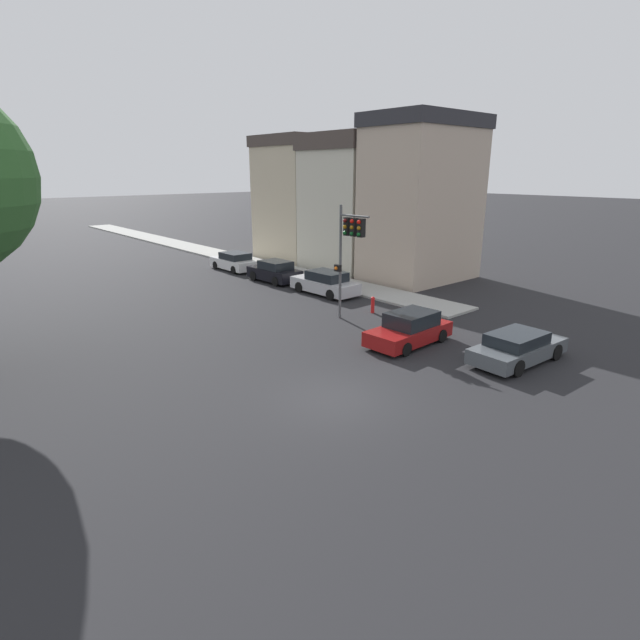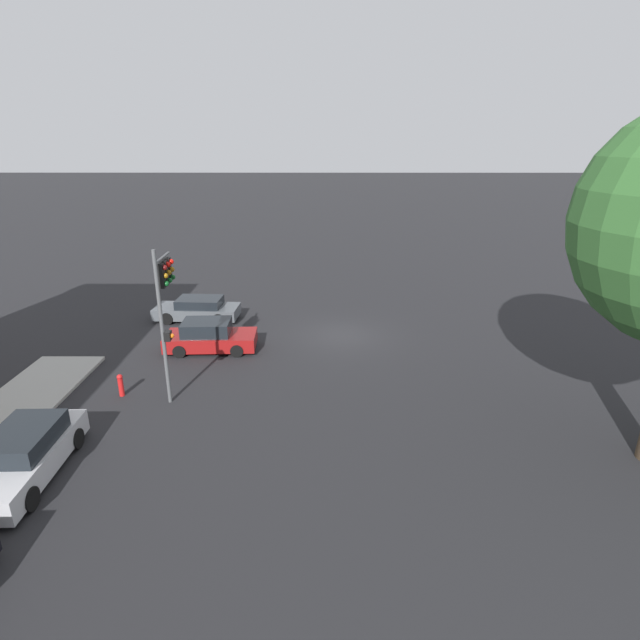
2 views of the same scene
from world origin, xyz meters
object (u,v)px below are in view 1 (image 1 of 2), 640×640
object	(u,v)px
crossing_car_1	(518,347)
parked_car_2	(235,262)
parked_car_1	(275,272)
fire_hydrant	(373,304)
traffic_signal	(349,239)
parked_car_0	(325,283)
crossing_car_0	(409,329)

from	to	relation	value
crossing_car_1	parked_car_2	size ratio (longest dim) A/B	1.07
parked_car_2	crossing_car_1	bearing A→B (deg)	175.46
parked_car_1	fire_hydrant	distance (m)	10.15
traffic_signal	parked_car_1	distance (m)	11.24
parked_car_2	parked_car_1	bearing A→B (deg)	178.03
traffic_signal	fire_hydrant	distance (m)	4.33
traffic_signal	parked_car_0	world-z (taller)	traffic_signal
traffic_signal	parked_car_0	distance (m)	6.96
parked_car_1	fire_hydrant	xyz separation A→B (m)	(-0.68, -10.13, -0.22)
crossing_car_1	parked_car_0	bearing A→B (deg)	85.51
crossing_car_1	fire_hydrant	size ratio (longest dim) A/B	5.11
crossing_car_1	parked_car_0	xyz separation A→B (m)	(1.84, 13.98, 0.09)
parked_car_2	fire_hydrant	size ratio (longest dim) A/B	4.77
crossing_car_1	parked_car_2	distance (m)	24.74
traffic_signal	crossing_car_0	bearing A→B (deg)	81.99
crossing_car_0	fire_hydrant	xyz separation A→B (m)	(2.52, 4.63, -0.19)
parked_car_0	parked_car_1	distance (m)	5.13
traffic_signal	parked_car_0	bearing A→B (deg)	-122.05
crossing_car_0	fire_hydrant	world-z (taller)	crossing_car_0
traffic_signal	crossing_car_1	bearing A→B (deg)	95.27
crossing_car_1	parked_car_2	world-z (taller)	parked_car_2
parked_car_1	parked_car_2	size ratio (longest dim) A/B	0.95
fire_hydrant	parked_car_1	bearing A→B (deg)	86.16
fire_hydrant	parked_car_2	bearing A→B (deg)	87.00
crossing_car_0	crossing_car_1	xyz separation A→B (m)	(1.60, -4.34, -0.06)
crossing_car_0	parked_car_2	bearing A→B (deg)	-101.37
crossing_car_1	fire_hydrant	world-z (taller)	crossing_car_1
parked_car_0	fire_hydrant	world-z (taller)	parked_car_0
crossing_car_0	parked_car_1	world-z (taller)	parked_car_1
parked_car_1	parked_car_2	world-z (taller)	parked_car_1
fire_hydrant	parked_car_0	bearing A→B (deg)	79.58
traffic_signal	parked_car_1	xyz separation A→B (m)	(2.74, 10.30, -3.58)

